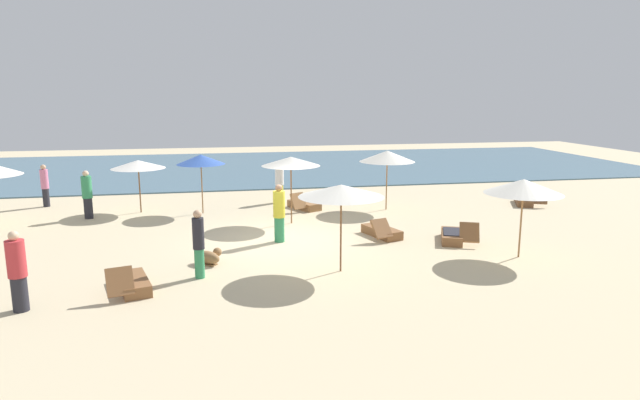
{
  "coord_description": "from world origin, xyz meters",
  "views": [
    {
      "loc": [
        -1.81,
        -16.26,
        4.51
      ],
      "look_at": [
        1.44,
        0.71,
        1.1
      ],
      "focal_mm": 30.64,
      "sensor_mm": 36.0,
      "label": 1
    }
  ],
  "objects_px": {
    "umbrella_7": "(138,164)",
    "person_0": "(17,271)",
    "person_3": "(45,185)",
    "person_5": "(87,195)",
    "lounger_1": "(525,200)",
    "umbrella_3": "(291,161)",
    "umbrella_1": "(387,156)",
    "umbrella_5": "(341,191)",
    "umbrella_2": "(201,159)",
    "lounger_4": "(133,283)",
    "lounger_2": "(304,205)",
    "dog": "(209,257)",
    "person_1": "(279,213)",
    "umbrella_4": "(524,187)",
    "person_4": "(279,182)",
    "lounger_3": "(453,236)",
    "person_2": "(199,243)",
    "lounger_0": "(382,232)"
  },
  "relations": [
    {
      "from": "umbrella_3",
      "to": "lounger_3",
      "type": "distance_m",
      "value": 5.99
    },
    {
      "from": "lounger_1",
      "to": "umbrella_1",
      "type": "bearing_deg",
      "value": 178.38
    },
    {
      "from": "lounger_1",
      "to": "umbrella_3",
      "type": "bearing_deg",
      "value": -171.88
    },
    {
      "from": "lounger_2",
      "to": "person_4",
      "type": "xyz_separation_m",
      "value": [
        -0.77,
        1.47,
        0.69
      ]
    },
    {
      "from": "umbrella_7",
      "to": "person_3",
      "type": "relative_size",
      "value": 1.18
    },
    {
      "from": "umbrella_1",
      "to": "lounger_2",
      "type": "distance_m",
      "value": 3.77
    },
    {
      "from": "umbrella_1",
      "to": "lounger_4",
      "type": "xyz_separation_m",
      "value": [
        -8.49,
        -7.46,
        -1.93
      ]
    },
    {
      "from": "person_0",
      "to": "person_5",
      "type": "distance_m",
      "value": 8.82
    },
    {
      "from": "umbrella_2",
      "to": "umbrella_7",
      "type": "xyz_separation_m",
      "value": [
        -2.33,
        0.6,
        -0.2
      ]
    },
    {
      "from": "umbrella_1",
      "to": "lounger_4",
      "type": "distance_m",
      "value": 11.47
    },
    {
      "from": "lounger_3",
      "to": "person_1",
      "type": "relative_size",
      "value": 1.0
    },
    {
      "from": "lounger_1",
      "to": "lounger_3",
      "type": "relative_size",
      "value": 0.97
    },
    {
      "from": "umbrella_3",
      "to": "umbrella_5",
      "type": "relative_size",
      "value": 1.04
    },
    {
      "from": "umbrella_1",
      "to": "umbrella_3",
      "type": "bearing_deg",
      "value": -158.36
    },
    {
      "from": "umbrella_2",
      "to": "lounger_4",
      "type": "height_order",
      "value": "umbrella_2"
    },
    {
      "from": "umbrella_1",
      "to": "umbrella_3",
      "type": "relative_size",
      "value": 0.99
    },
    {
      "from": "umbrella_5",
      "to": "person_3",
      "type": "height_order",
      "value": "umbrella_5"
    },
    {
      "from": "umbrella_7",
      "to": "person_5",
      "type": "xyz_separation_m",
      "value": [
        -1.73,
        -0.73,
        -0.96
      ]
    },
    {
      "from": "lounger_1",
      "to": "lounger_2",
      "type": "bearing_deg",
      "value": 174.57
    },
    {
      "from": "lounger_4",
      "to": "dog",
      "type": "distance_m",
      "value": 2.41
    },
    {
      "from": "person_1",
      "to": "umbrella_1",
      "type": "bearing_deg",
      "value": 39.95
    },
    {
      "from": "lounger_4",
      "to": "umbrella_7",
      "type": "bearing_deg",
      "value": 95.81
    },
    {
      "from": "umbrella_3",
      "to": "lounger_2",
      "type": "relative_size",
      "value": 1.37
    },
    {
      "from": "umbrella_4",
      "to": "lounger_4",
      "type": "height_order",
      "value": "umbrella_4"
    },
    {
      "from": "lounger_0",
      "to": "person_2",
      "type": "xyz_separation_m",
      "value": [
        -5.59,
        -2.92,
        0.72
      ]
    },
    {
      "from": "umbrella_1",
      "to": "lounger_1",
      "type": "xyz_separation_m",
      "value": [
        5.89,
        -0.17,
        -1.93
      ]
    },
    {
      "from": "umbrella_1",
      "to": "umbrella_2",
      "type": "bearing_deg",
      "value": 174.55
    },
    {
      "from": "lounger_1",
      "to": "lounger_3",
      "type": "height_order",
      "value": "lounger_1"
    },
    {
      "from": "umbrella_2",
      "to": "person_3",
      "type": "height_order",
      "value": "umbrella_2"
    },
    {
      "from": "umbrella_7",
      "to": "person_0",
      "type": "bearing_deg",
      "value": -97.44
    },
    {
      "from": "umbrella_2",
      "to": "umbrella_5",
      "type": "xyz_separation_m",
      "value": [
        3.6,
        -7.67,
        0.04
      ]
    },
    {
      "from": "umbrella_4",
      "to": "person_5",
      "type": "distance_m",
      "value": 14.79
    },
    {
      "from": "person_0",
      "to": "person_3",
      "type": "xyz_separation_m",
      "value": [
        -2.62,
        11.37,
        0.0
      ]
    },
    {
      "from": "umbrella_4",
      "to": "umbrella_7",
      "type": "xyz_separation_m",
      "value": [
        -11.1,
        8.02,
        -0.15
      ]
    },
    {
      "from": "person_5",
      "to": "umbrella_7",
      "type": "bearing_deg",
      "value": 22.89
    },
    {
      "from": "umbrella_3",
      "to": "lounger_2",
      "type": "bearing_deg",
      "value": 70.64
    },
    {
      "from": "umbrella_3",
      "to": "dog",
      "type": "distance_m",
      "value": 5.43
    },
    {
      "from": "umbrella_7",
      "to": "person_0",
      "type": "distance_m",
      "value": 9.67
    },
    {
      "from": "umbrella_3",
      "to": "person_3",
      "type": "xyz_separation_m",
      "value": [
        -9.29,
        4.67,
        -1.31
      ]
    },
    {
      "from": "person_2",
      "to": "dog",
      "type": "xyz_separation_m",
      "value": [
        0.22,
        1.06,
        -0.68
      ]
    },
    {
      "from": "person_5",
      "to": "lounger_4",
      "type": "bearing_deg",
      "value": -71.9
    },
    {
      "from": "lounger_3",
      "to": "person_2",
      "type": "xyz_separation_m",
      "value": [
        -7.59,
        -1.97,
        0.71
      ]
    },
    {
      "from": "person_3",
      "to": "dog",
      "type": "bearing_deg",
      "value": -53.87
    },
    {
      "from": "person_5",
      "to": "person_4",
      "type": "bearing_deg",
      "value": 12.71
    },
    {
      "from": "umbrella_3",
      "to": "umbrella_1",
      "type": "bearing_deg",
      "value": 21.64
    },
    {
      "from": "lounger_2",
      "to": "person_5",
      "type": "relative_size",
      "value": 0.97
    },
    {
      "from": "umbrella_4",
      "to": "dog",
      "type": "distance_m",
      "value": 8.72
    },
    {
      "from": "lounger_0",
      "to": "person_3",
      "type": "bearing_deg",
      "value": 149.33
    },
    {
      "from": "lounger_0",
      "to": "person_2",
      "type": "bearing_deg",
      "value": -152.43
    },
    {
      "from": "person_3",
      "to": "person_2",
      "type": "bearing_deg",
      "value": -57.79
    }
  ]
}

